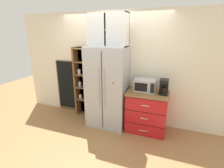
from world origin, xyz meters
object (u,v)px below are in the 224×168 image
mug_charcoal (148,91)px  chalkboard_menu (67,86)px  refrigerator (108,87)px  microwave (145,85)px  bottle_clear (149,86)px  coffee_maker (164,86)px  mug_red (148,91)px

mug_charcoal → chalkboard_menu: (-2.20, 0.33, -0.23)m
refrigerator → mug_charcoal: size_ratio=16.62×
refrigerator → microwave: size_ratio=4.10×
mug_charcoal → chalkboard_menu: size_ratio=0.08×
refrigerator → bottle_clear: size_ratio=7.42×
refrigerator → bottle_clear: refrigerator is taller
bottle_clear → microwave: bearing=-159.5°
coffee_maker → bottle_clear: 0.32m
mug_charcoal → mug_red: size_ratio=0.96×
mug_red → bottle_clear: bearing=91.0°
refrigerator → chalkboard_menu: 1.36m
bottle_clear → chalkboard_menu: size_ratio=0.18×
bottle_clear → chalkboard_menu: (-2.20, 0.19, -0.30)m
bottle_clear → chalkboard_menu: 2.23m
microwave → mug_red: bearing=-47.0°
mug_charcoal → bottle_clear: bearing=90.9°
chalkboard_menu → mug_charcoal: bearing=-8.5°
bottle_clear → coffee_maker: bearing=-13.0°
refrigerator → chalkboard_menu: (-1.31, 0.30, -0.20)m
microwave → chalkboard_menu: size_ratio=0.32×
mug_red → chalkboard_menu: bearing=172.1°
coffee_maker → mug_charcoal: size_ratio=2.86×
microwave → refrigerator: bearing=-174.2°
coffee_maker → mug_red: size_ratio=2.75×
mug_charcoal → bottle_clear: (-0.00, 0.13, 0.06)m
microwave → mug_charcoal: 0.16m
microwave → chalkboard_menu: 2.16m
mug_red → chalkboard_menu: chalkboard_menu is taller
microwave → coffee_maker: 0.38m
microwave → bottle_clear: microwave is taller
refrigerator → chalkboard_menu: bearing=166.9°
coffee_maker → chalkboard_menu: (-2.50, 0.26, -0.35)m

